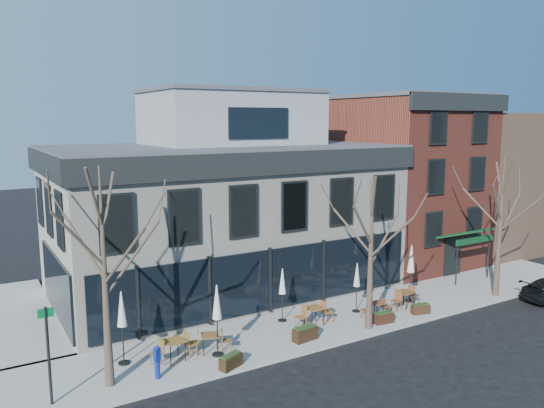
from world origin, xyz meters
TOP-DOWN VIEW (x-y plane):
  - ground at (0.00, 0.00)m, footprint 120.00×120.00m
  - sidewalk_front at (3.25, -2.15)m, footprint 33.50×4.70m
  - sidewalk_side at (-11.25, 6.00)m, footprint 4.50×12.00m
  - corner_building at (0.07, 5.07)m, footprint 18.39×10.39m
  - red_brick_building at (13.00, 4.98)m, footprint 8.20×11.78m
  - bg_building at (23.00, 6.00)m, footprint 12.00×12.00m
  - tree_corner at (-8.49, -3.20)m, footprint 3.93×3.98m
  - tree_mid at (3.01, -3.90)m, footprint 3.50×3.55m
  - tree_right at (12.01, -3.90)m, footprint 3.72×3.77m
  - sign_pole at (-10.50, -3.50)m, footprint 0.50×0.10m
  - call_box at (-6.86, -3.59)m, footprint 0.27×0.26m
  - cafe_set_0 at (-5.81, -2.51)m, footprint 2.00×0.87m
  - cafe_set_1 at (-4.29, -2.57)m, footprint 1.81×1.09m
  - cafe_set_3 at (1.07, -2.31)m, footprint 1.99×0.81m
  - cafe_set_4 at (4.27, -2.96)m, footprint 1.63×0.71m
  - cafe_set_5 at (6.39, -2.76)m, footprint 1.96×0.88m
  - umbrella_0 at (-7.60, -1.76)m, footprint 0.47×0.47m
  - umbrella_1 at (-4.14, -2.95)m, footprint 0.47×0.47m
  - umbrella_2 at (0.06, -1.15)m, footprint 0.41×0.41m
  - umbrella_3 at (3.87, -1.97)m, footprint 0.40×0.40m
  - umbrella_4 at (7.23, -2.25)m, footprint 0.49×0.49m
  - planter_0 at (-4.16, -4.20)m, footprint 1.05×0.72m
  - planter_1 at (-0.26, -3.53)m, footprint 1.18×0.59m
  - planter_2 at (4.01, -3.80)m, footprint 0.99×0.48m
  - planter_3 at (6.40, -3.81)m, footprint 0.96×0.57m

SIDE VIEW (x-z plane):
  - ground at x=0.00m, z-range 0.00..0.00m
  - sidewalk_front at x=3.25m, z-range 0.00..0.15m
  - sidewalk_side at x=-11.25m, z-range 0.00..0.15m
  - planter_3 at x=6.40m, z-range 0.15..0.65m
  - planter_2 at x=4.01m, z-range 0.15..0.68m
  - planter_0 at x=-4.16m, z-range 0.15..0.70m
  - planter_1 at x=-0.26m, z-range 0.15..0.78m
  - cafe_set_4 at x=4.27m, z-range 0.16..1.01m
  - cafe_set_1 at x=-4.29m, z-range 0.16..1.10m
  - cafe_set_5 at x=6.39m, z-range 0.16..1.18m
  - cafe_set_0 at x=-5.81m, z-range 0.16..1.20m
  - cafe_set_3 at x=1.07m, z-range 0.16..1.21m
  - call_box at x=-6.86m, z-range 0.19..1.49m
  - umbrella_3 at x=3.87m, z-range 0.66..3.16m
  - umbrella_2 at x=0.06m, z-range 0.68..3.25m
  - sign_pole at x=-10.50m, z-range 0.37..3.77m
  - umbrella_0 at x=-7.60m, z-range 0.76..3.70m
  - umbrella_1 at x=-4.14m, z-range 0.76..3.72m
  - umbrella_4 at x=7.23m, z-range 0.78..3.82m
  - tree_mid at x=3.01m, z-range 0.27..7.31m
  - tree_right at x=12.01m, z-range 0.28..7.76m
  - tree_corner at x=-8.49m, z-range 0.29..8.21m
  - corner_building at x=0.07m, z-range -0.83..10.27m
  - bg_building at x=23.00m, z-range 0.00..10.00m
  - red_brick_building at x=13.00m, z-range 0.05..11.22m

